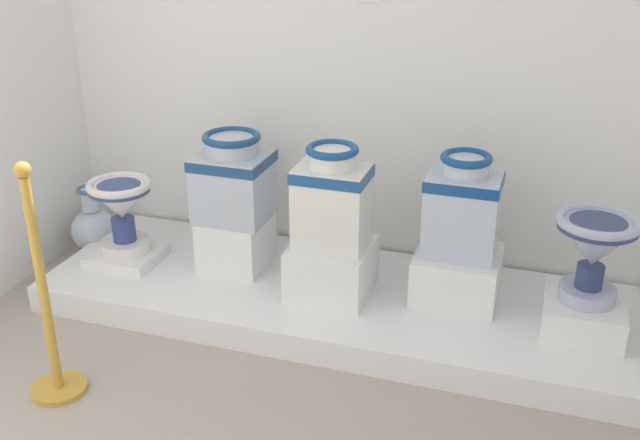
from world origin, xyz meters
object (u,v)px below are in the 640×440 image
object	(u,v)px
plinth_block_pale_glazed	(583,315)
stanchion_post_near_left	(48,322)
plinth_block_rightmost	(127,255)
antique_toilet_squat_floral	(233,176)
antique_toilet_pale_glazed	(595,245)
plinth_block_squat_floral	(236,241)
decorative_vase_corner	(94,228)
antique_toilet_rightmost	(121,205)
antique_toilet_leftmost	(463,205)
plinth_block_leftmost	(457,275)
plinth_block_tall_cobalt	(331,268)
antique_toilet_tall_cobalt	(332,196)

from	to	relation	value
plinth_block_pale_glazed	stanchion_post_near_left	size ratio (longest dim) A/B	0.37
plinth_block_rightmost	antique_toilet_squat_floral	xyz separation A→B (m)	(0.57, 0.14, 0.46)
antique_toilet_pale_glazed	plinth_block_pale_glazed	bearing A→B (deg)	90.00
plinth_block_pale_glazed	antique_toilet_pale_glazed	size ratio (longest dim) A/B	0.95
plinth_block_squat_floral	decorative_vase_corner	bearing A→B (deg)	174.24
antique_toilet_rightmost	plinth_block_rightmost	bearing A→B (deg)	75.96
antique_toilet_leftmost	antique_toilet_pale_glazed	world-z (taller)	antique_toilet_leftmost
plinth_block_leftmost	plinth_block_pale_glazed	size ratio (longest dim) A/B	1.05
plinth_block_tall_cobalt	plinth_block_pale_glazed	size ratio (longest dim) A/B	1.01
antique_toilet_rightmost	plinth_block_squat_floral	distance (m)	0.61
plinth_block_tall_cobalt	decorative_vase_corner	distance (m)	1.49
plinth_block_tall_cobalt	decorative_vase_corner	world-z (taller)	decorative_vase_corner
decorative_vase_corner	stanchion_post_near_left	distance (m)	1.30
plinth_block_rightmost	plinth_block_leftmost	world-z (taller)	plinth_block_leftmost
plinth_block_squat_floral	plinth_block_leftmost	distance (m)	1.13
plinth_block_pale_glazed	plinth_block_rightmost	bearing A→B (deg)	-179.21
antique_toilet_tall_cobalt	plinth_block_pale_glazed	xyz separation A→B (m)	(1.16, 0.01, -0.42)
plinth_block_squat_floral	plinth_block_tall_cobalt	bearing A→B (deg)	-12.62
plinth_block_squat_floral	antique_toilet_squat_floral	bearing A→B (deg)	0.00
plinth_block_squat_floral	antique_toilet_pale_glazed	distance (m)	1.73
antique_toilet_rightmost	plinth_block_tall_cobalt	world-z (taller)	antique_toilet_rightmost
antique_toilet_leftmost	plinth_block_squat_floral	bearing A→B (deg)	-179.19
antique_toilet_leftmost	decorative_vase_corner	world-z (taller)	antique_toilet_leftmost
stanchion_post_near_left	plinth_block_pale_glazed	bearing A→B (deg)	24.85
antique_toilet_tall_cobalt	decorative_vase_corner	world-z (taller)	antique_toilet_tall_cobalt
antique_toilet_squat_floral	antique_toilet_pale_glazed	size ratio (longest dim) A/B	1.13
plinth_block_tall_cobalt	plinth_block_pale_glazed	world-z (taller)	plinth_block_tall_cobalt
antique_toilet_squat_floral	antique_toilet_tall_cobalt	distance (m)	0.56
antique_toilet_squat_floral	antique_toilet_pale_glazed	bearing A→B (deg)	-3.67
stanchion_post_near_left	antique_toilet_pale_glazed	bearing A→B (deg)	24.85
plinth_block_rightmost	antique_toilet_leftmost	bearing A→B (deg)	5.27
antique_toilet_pale_glazed	decorative_vase_corner	world-z (taller)	antique_toilet_pale_glazed
decorative_vase_corner	stanchion_post_near_left	world-z (taller)	stanchion_post_near_left
plinth_block_pale_glazed	antique_toilet_pale_glazed	xyz separation A→B (m)	(0.00, -0.00, 0.34)
antique_toilet_tall_cobalt	plinth_block_tall_cobalt	bearing A→B (deg)	-90.00
antique_toilet_rightmost	antique_toilet_leftmost	xyz separation A→B (m)	(1.70, 0.16, 0.16)
antique_toilet_rightmost	antique_toilet_leftmost	world-z (taller)	antique_toilet_leftmost
antique_toilet_rightmost	plinth_block_pale_glazed	distance (m)	2.29
plinth_block_squat_floral	antique_toilet_pale_glazed	world-z (taller)	antique_toilet_pale_glazed
antique_toilet_tall_cobalt	plinth_block_leftmost	size ratio (longest dim) A/B	1.25
plinth_block_squat_floral	antique_toilet_tall_cobalt	world-z (taller)	antique_toilet_tall_cobalt
plinth_block_rightmost	plinth_block_pale_glazed	distance (m)	2.28
antique_toilet_rightmost	antique_toilet_tall_cobalt	world-z (taller)	antique_toilet_tall_cobalt
antique_toilet_squat_floral	plinth_block_rightmost	bearing A→B (deg)	-166.12
antique_toilet_pale_glazed	plinth_block_squat_floral	bearing A→B (deg)	176.33
plinth_block_leftmost	antique_toilet_leftmost	bearing A→B (deg)	63.43
antique_toilet_pale_glazed	stanchion_post_near_left	xyz separation A→B (m)	(-2.05, -0.95, -0.22)
plinth_block_rightmost	plinth_block_leftmost	distance (m)	1.71
plinth_block_squat_floral	plinth_block_leftmost	world-z (taller)	plinth_block_squat_floral
plinth_block_rightmost	plinth_block_tall_cobalt	world-z (taller)	plinth_block_tall_cobalt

